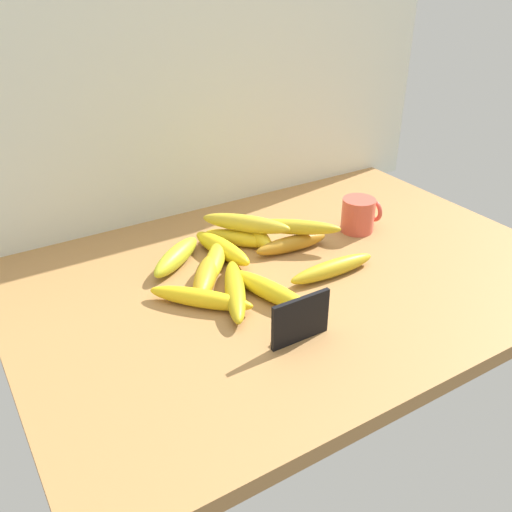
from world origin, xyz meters
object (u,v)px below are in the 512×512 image
banana_2 (235,290)px  banana_7 (291,244)px  banana_9 (176,257)px  banana_12 (292,227)px  banana_0 (238,238)px  banana_3 (201,298)px  banana_10 (270,291)px  banana_5 (206,277)px  banana_8 (252,232)px  coffee_mug (359,215)px  banana_6 (332,268)px  chalkboard_sign (300,321)px  banana_4 (222,248)px  banana_1 (215,260)px  banana_11 (246,223)px

banana_2 → banana_7: 21.94cm
banana_9 → banana_12: banana_12 is taller
banana_0 → banana_3: (-17.68, -16.92, 0.02)cm
banana_3 → banana_10: size_ratio=1.00×
banana_5 → banana_8: size_ratio=0.96×
banana_10 → coffee_mug: bearing=22.4°
banana_6 → banana_10: size_ratio=0.99×
chalkboard_sign → banana_6: (17.47, 13.38, -2.14)cm
banana_4 → banana_5: (-8.19, -8.60, 0.08)cm
chalkboard_sign → banana_3: chalkboard_sign is taller
banana_8 → banana_10: (-9.54, -22.20, -0.20)cm
banana_0 → banana_9: size_ratio=0.94×
banana_1 → banana_9: bearing=141.5°
coffee_mug → banana_2: (-38.41, -10.06, -2.02)cm
banana_7 → banana_8: size_ratio=1.02×
banana_5 → banana_3: bearing=-125.2°
banana_1 → banana_5: 7.10cm
banana_12 → banana_1: bearing=176.8°
banana_8 → banana_1: bearing=-152.3°
banana_6 → banana_7: same height
chalkboard_sign → coffee_mug: (35.35, 26.41, 0.03)cm
banana_1 → banana_4: banana_4 is taller
banana_8 → banana_11: bearing=-147.4°
banana_3 → banana_2: bearing=-10.3°
coffee_mug → banana_4: 33.24cm
banana_9 → banana_12: (24.53, -6.08, 3.00)cm
banana_3 → banana_8: banana_8 is taller
banana_0 → banana_1: bearing=-145.6°
coffee_mug → banana_6: bearing=-143.9°
banana_3 → coffee_mug: bearing=11.2°
chalkboard_sign → banana_0: size_ratio=0.70×
banana_9 → banana_6: bearing=-39.2°
chalkboard_sign → banana_12: (17.41, 27.38, 1.18)cm
banana_6 → banana_10: bearing=-178.0°
banana_12 → chalkboard_sign: bearing=-122.5°
coffee_mug → banana_2: size_ratio=0.43×
coffee_mug → banana_5: bearing=-175.5°
banana_1 → banana_11: (10.31, 5.13, 3.41)cm
banana_0 → banana_7: bearing=-44.3°
banana_7 → banana_12: 3.64cm
banana_2 → banana_12: (20.47, 11.04, 3.16)cm
banana_6 → banana_4: bearing=128.9°
banana_4 → banana_11: banana_11 is taller
banana_4 → banana_12: banana_12 is taller
banana_0 → banana_12: banana_12 is taller
banana_5 → banana_11: size_ratio=0.81×
chalkboard_sign → banana_7: size_ratio=0.65×
banana_4 → banana_8: (9.34, 3.26, 0.05)cm
banana_6 → banana_12: (-0.06, 14.00, 3.31)cm
banana_0 → banana_8: 3.92cm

